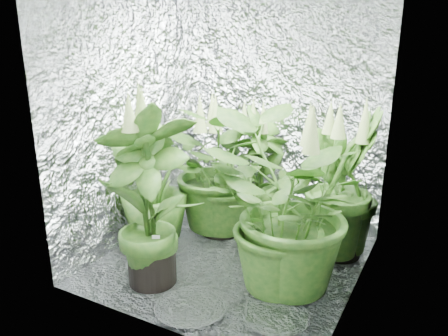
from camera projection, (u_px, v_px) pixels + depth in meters
ground at (232, 260)px, 2.95m from camera, size 1.60×1.60×0.00m
walls at (233, 113)px, 2.65m from camera, size 1.62×1.62×2.00m
plant_a at (221, 170)px, 3.22m from camera, size 1.02×1.02×1.07m
plant_b at (260, 168)px, 3.39m from camera, size 0.63×0.63×1.00m
plant_c at (343, 186)px, 2.88m from camera, size 0.66×0.66×1.09m
plant_d at (154, 188)px, 3.07m from camera, size 0.67×0.67×0.94m
plant_e at (287, 209)px, 2.42m from camera, size 1.28×1.28×1.13m
plant_f at (149, 196)px, 2.53m from camera, size 0.81×0.81×1.20m
circulation_fan at (340, 239)px, 2.94m from camera, size 0.14×0.27×0.31m
plant_label at (156, 241)px, 2.55m from camera, size 0.05×0.04×0.07m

